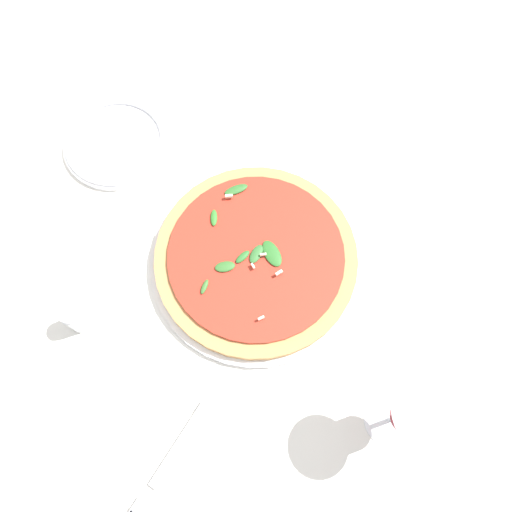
% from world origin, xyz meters
% --- Properties ---
extents(ground_plane, '(6.00, 6.00, 0.00)m').
position_xyz_m(ground_plane, '(0.00, 0.00, 0.00)').
color(ground_plane, silver).
extents(pizza_arugula_main, '(0.35, 0.35, 0.05)m').
position_xyz_m(pizza_arugula_main, '(0.03, 0.03, 0.02)').
color(pizza_arugula_main, white).
rests_on(pizza_arugula_main, ground_plane).
extents(wine_glass, '(0.09, 0.09, 0.18)m').
position_xyz_m(wine_glass, '(0.22, 0.29, 0.13)').
color(wine_glass, white).
rests_on(wine_glass, ground_plane).
extents(napkin, '(0.16, 0.12, 0.01)m').
position_xyz_m(napkin, '(0.36, -0.01, 0.00)').
color(napkin, silver).
rests_on(napkin, ground_plane).
extents(fork, '(0.21, 0.08, 0.00)m').
position_xyz_m(fork, '(0.37, -0.01, 0.01)').
color(fork, silver).
rests_on(fork, ground_plane).
extents(side_plate_white, '(0.19, 0.19, 0.02)m').
position_xyz_m(side_plate_white, '(-0.12, -0.27, 0.01)').
color(side_plate_white, white).
rests_on(side_plate_white, ground_plane).
extents(shaker_pepper, '(0.03, 0.03, 0.07)m').
position_xyz_m(shaker_pepper, '(0.20, -0.21, 0.03)').
color(shaker_pepper, silver).
rests_on(shaker_pepper, ground_plane).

